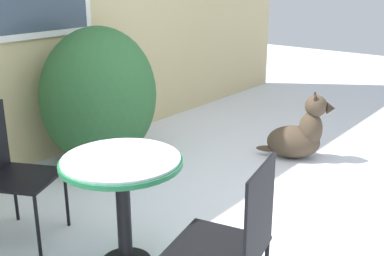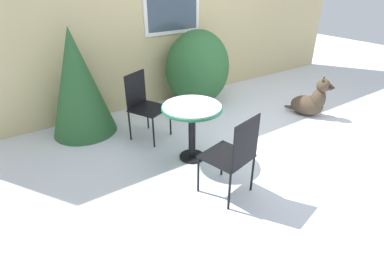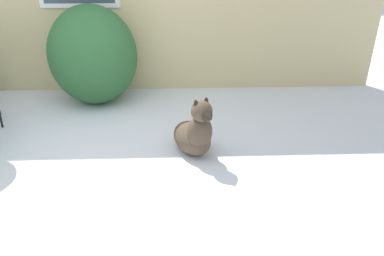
# 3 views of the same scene
# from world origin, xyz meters

# --- Properties ---
(ground_plane) EXTENTS (16.00, 16.00, 0.00)m
(ground_plane) POSITION_xyz_m (0.00, 0.00, 0.00)
(ground_plane) COLOR white
(shrub_left) EXTENTS (1.17, 1.00, 1.33)m
(shrub_left) POSITION_xyz_m (-0.06, 1.68, 0.66)
(shrub_left) COLOR #2D6033
(shrub_left) RESTS_ON ground_plane
(patio_table) EXTENTS (0.74, 0.74, 0.74)m
(patio_table) POSITION_xyz_m (-1.17, 0.22, 0.60)
(patio_table) COLOR black
(patio_table) RESTS_ON ground_plane
(patio_chair_near_table) EXTENTS (0.61, 0.61, 0.95)m
(patio_chair_near_table) POSITION_xyz_m (-1.39, 1.09, 0.52)
(patio_chair_near_table) COLOR black
(patio_chair_near_table) RESTS_ON ground_plane
(patio_chair_far_side) EXTENTS (0.54, 0.54, 0.95)m
(patio_chair_far_side) POSITION_xyz_m (-1.23, -0.62, 0.52)
(patio_chair_far_side) COLOR black
(patio_chair_far_side) RESTS_ON ground_plane
(dog) EXTENTS (0.55, 0.70, 0.68)m
(dog) POSITION_xyz_m (1.23, 0.20, 0.24)
(dog) COLOR #4C3D2D
(dog) RESTS_ON ground_plane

